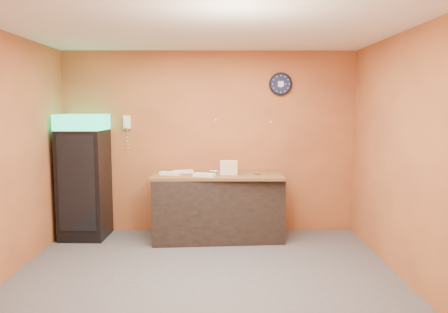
{
  "coord_description": "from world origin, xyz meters",
  "views": [
    {
      "loc": [
        0.19,
        -4.76,
        1.95
      ],
      "look_at": [
        0.22,
        0.6,
        1.34
      ],
      "focal_mm": 35.0,
      "sensor_mm": 36.0,
      "label": 1
    }
  ],
  "objects": [
    {
      "name": "floor",
      "position": [
        0.0,
        0.0,
        0.0
      ],
      "size": [
        4.5,
        4.5,
        0.0
      ],
      "primitive_type": "plane",
      "color": "#47474C",
      "rests_on": "ground"
    },
    {
      "name": "back_wall",
      "position": [
        0.0,
        2.0,
        1.4
      ],
      "size": [
        4.5,
        0.02,
        2.8
      ],
      "primitive_type": "cube",
      "color": "#BD6935",
      "rests_on": "floor"
    },
    {
      "name": "right_wall",
      "position": [
        2.25,
        0.0,
        1.4
      ],
      "size": [
        0.02,
        4.0,
        2.8
      ],
      "primitive_type": "cube",
      "color": "#BD6935",
      "rests_on": "floor"
    },
    {
      "name": "ceiling",
      "position": [
        0.0,
        0.0,
        2.8
      ],
      "size": [
        4.5,
        4.0,
        0.02
      ],
      "primitive_type": "cube",
      "color": "white",
      "rests_on": "back_wall"
    },
    {
      "name": "beverage_cooler",
      "position": [
        -1.85,
        1.61,
        0.9
      ],
      "size": [
        0.67,
        0.68,
        1.84
      ],
      "rotation": [
        0.0,
        0.0,
        -0.03
      ],
      "color": "black",
      "rests_on": "floor"
    },
    {
      "name": "prep_counter",
      "position": [
        0.13,
        1.58,
        0.47
      ],
      "size": [
        1.92,
        0.96,
        0.93
      ],
      "primitive_type": "cube",
      "rotation": [
        0.0,
        0.0,
        0.07
      ],
      "color": "black",
      "rests_on": "floor"
    },
    {
      "name": "wall_clock",
      "position": [
        1.09,
        1.97,
        2.29
      ],
      "size": [
        0.35,
        0.06,
        0.35
      ],
      "color": "black",
      "rests_on": "back_wall"
    },
    {
      "name": "wall_phone",
      "position": [
        -1.26,
        1.95,
        1.72
      ],
      "size": [
        0.11,
        0.1,
        0.2
      ],
      "color": "white",
      "rests_on": "back_wall"
    },
    {
      "name": "butcher_paper",
      "position": [
        0.13,
        1.58,
        0.95
      ],
      "size": [
        1.89,
        0.91,
        0.04
      ],
      "primitive_type": "cube",
      "rotation": [
        0.0,
        0.0,
        -0.0
      ],
      "color": "brown",
      "rests_on": "prep_counter"
    },
    {
      "name": "sub_roll_stack",
      "position": [
        0.29,
        1.45,
        1.08
      ],
      "size": [
        0.25,
        0.1,
        0.21
      ],
      "rotation": [
        0.0,
        0.0,
        0.05
      ],
      "color": "beige",
      "rests_on": "butcher_paper"
    },
    {
      "name": "wrapped_sandwich_left",
      "position": [
        -0.55,
        1.45,
        1.0
      ],
      "size": [
        0.32,
        0.19,
        0.04
      ],
      "primitive_type": "cube",
      "rotation": [
        0.0,
        0.0,
        -0.27
      ],
      "color": "silver",
      "rests_on": "butcher_paper"
    },
    {
      "name": "wrapped_sandwich_mid",
      "position": [
        -0.05,
        1.32,
        1.0
      ],
      "size": [
        0.33,
        0.22,
        0.04
      ],
      "primitive_type": "cube",
      "rotation": [
        0.0,
        0.0,
        -0.35
      ],
      "color": "silver",
      "rests_on": "butcher_paper"
    },
    {
      "name": "wrapped_sandwich_right",
      "position": [
        -0.38,
        1.62,
        1.0
      ],
      "size": [
        0.32,
        0.21,
        0.04
      ],
      "primitive_type": "cube",
      "rotation": [
        0.0,
        0.0,
        0.32
      ],
      "color": "silver",
      "rests_on": "butcher_paper"
    },
    {
      "name": "kitchen_tool",
      "position": [
        0.16,
        1.77,
        1.0
      ],
      "size": [
        0.06,
        0.06,
        0.06
      ],
      "primitive_type": "cylinder",
      "color": "silver",
      "rests_on": "butcher_paper"
    }
  ]
}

